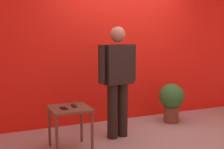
% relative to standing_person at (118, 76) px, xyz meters
% --- Properties ---
extents(ground_plane, '(12.00, 12.00, 0.00)m').
position_rel_standing_person_xyz_m(ground_plane, '(0.46, -0.39, -0.92)').
color(ground_plane, '#9E9991').
extents(back_wall_red, '(6.29, 0.12, 2.78)m').
position_rel_standing_person_xyz_m(back_wall_red, '(0.46, 0.90, 0.47)').
color(back_wall_red, red).
rests_on(back_wall_red, ground_plane).
extents(standing_person, '(0.65, 0.29, 1.64)m').
position_rel_standing_person_xyz_m(standing_person, '(0.00, 0.00, 0.00)').
color(standing_person, black).
rests_on(standing_person, ground_plane).
extents(side_table, '(0.52, 0.52, 0.57)m').
position_rel_standing_person_xyz_m(side_table, '(-0.78, -0.20, -0.43)').
color(side_table, brown).
rests_on(side_table, ground_plane).
extents(cell_phone, '(0.09, 0.15, 0.01)m').
position_rel_standing_person_xyz_m(cell_phone, '(-0.87, -0.23, -0.34)').
color(cell_phone, black).
rests_on(cell_phone, side_table).
extents(tv_remote, '(0.05, 0.17, 0.02)m').
position_rel_standing_person_xyz_m(tv_remote, '(-0.71, -0.16, -0.33)').
color(tv_remote, black).
rests_on(tv_remote, side_table).
extents(potted_plant, '(0.44, 0.44, 0.69)m').
position_rel_standing_person_xyz_m(potted_plant, '(1.18, 0.31, -0.51)').
color(potted_plant, brown).
rests_on(potted_plant, ground_plane).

